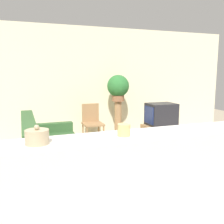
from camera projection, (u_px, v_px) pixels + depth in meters
ground_plane at (118, 208)px, 3.00m from camera, size 14.00×14.00×0.00m
wall_back at (66, 83)px, 5.97m from camera, size 9.00×0.06×2.70m
couch at (51, 155)px, 4.00m from camera, size 0.96×2.04×0.90m
tv_stand at (161, 136)px, 5.46m from camera, size 0.75×0.49×0.48m
television at (161, 114)px, 5.38m from camera, size 0.60×0.46×0.47m
wooden_chair at (92, 121)px, 5.69m from camera, size 0.44×0.44×0.90m
plant_stand at (118, 120)px, 6.05m from camera, size 0.17×0.17×0.93m
potted_plant at (118, 87)px, 5.92m from camera, size 0.52×0.52×0.62m
foreground_counter at (142, 189)px, 2.34m from camera, size 2.70×0.44×1.06m
decorative_bowl at (37, 137)px, 1.93m from camera, size 0.18×0.18×0.15m
candle_jar at (124, 130)px, 2.18m from camera, size 0.11×0.11×0.11m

